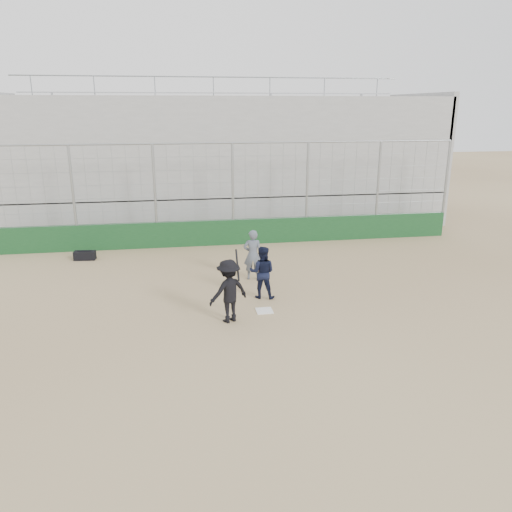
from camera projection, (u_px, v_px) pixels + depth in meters
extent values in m
plane|color=olive|center=(264.00, 311.00, 13.54)|extent=(90.00, 90.00, 0.00)
cube|color=white|center=(264.00, 311.00, 13.54)|extent=(0.44, 0.44, 0.02)
cube|color=#12391A|center=(233.00, 232.00, 20.01)|extent=(18.00, 0.25, 1.00)
cylinder|color=gray|center=(233.00, 195.00, 19.58)|extent=(0.10, 0.10, 4.00)
cylinder|color=gray|center=(445.00, 189.00, 20.98)|extent=(0.10, 0.10, 4.00)
cylinder|color=gray|center=(232.00, 143.00, 19.00)|extent=(18.00, 0.07, 0.07)
cube|color=gray|center=(221.00, 202.00, 24.60)|extent=(20.00, 6.70, 1.60)
cube|color=gray|center=(220.00, 142.00, 23.77)|extent=(20.00, 6.70, 4.20)
cube|color=gray|center=(415.00, 156.00, 25.55)|extent=(0.25, 6.70, 6.10)
cylinder|color=gray|center=(213.00, 77.00, 25.85)|extent=(20.00, 0.06, 0.06)
imported|color=black|center=(229.00, 291.00, 12.69)|extent=(1.23, 1.00, 1.65)
cylinder|color=black|center=(237.00, 265.00, 12.69)|extent=(0.07, 0.57, 0.71)
imported|color=black|center=(262.00, 281.00, 14.33)|extent=(0.90, 0.80, 1.01)
sphere|color=maroon|center=(262.00, 268.00, 14.22)|extent=(0.28, 0.28, 0.28)
imported|color=#4E5663|center=(253.00, 257.00, 15.86)|extent=(0.64, 0.46, 1.46)
cube|color=black|center=(85.00, 255.00, 18.04)|extent=(0.78, 0.39, 0.32)
cylinder|color=black|center=(84.00, 251.00, 17.98)|extent=(0.49, 0.09, 0.04)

